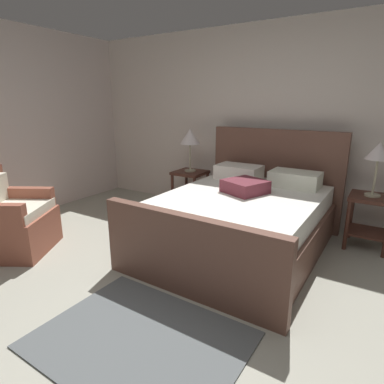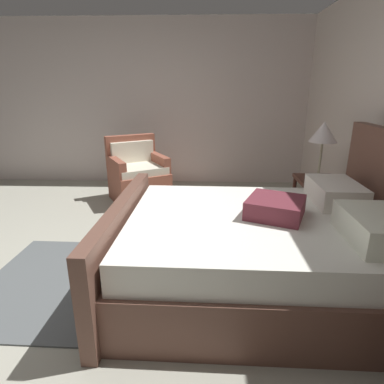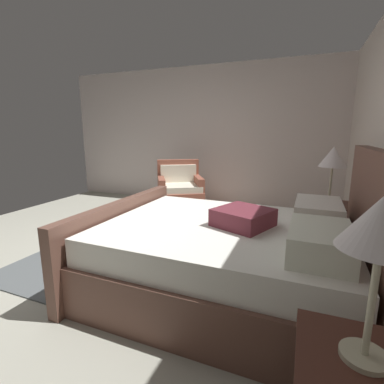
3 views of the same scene
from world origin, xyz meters
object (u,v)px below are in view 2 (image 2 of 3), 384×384
nightstand_left (316,195)px  armchair (138,176)px  bed (262,248)px  table_lamp_left (323,133)px

nightstand_left → armchair: (-0.94, -2.21, -0.06)m
bed → armchair: bed is taller
table_lamp_left → armchair: table_lamp_left is taller
bed → nightstand_left: size_ratio=3.68×
nightstand_left → table_lamp_left: table_lamp_left is taller
bed → table_lamp_left: (-1.18, 0.80, 0.74)m
bed → table_lamp_left: size_ratio=3.57×
bed → armchair: (-2.12, -1.41, -0.01)m
bed → table_lamp_left: bed is taller
table_lamp_left → bed: bearing=-34.0°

